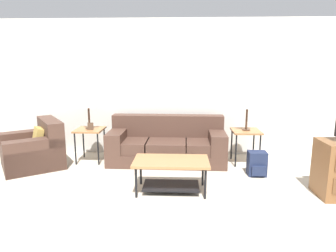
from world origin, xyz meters
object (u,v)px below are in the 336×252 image
armchair (35,150)px  backpack (257,164)px  table_lamp_right (247,103)px  side_table_right (246,134)px  coffee_table (171,168)px  side_table_left (90,132)px  couch (167,146)px  table_lamp_left (88,102)px

armchair → backpack: size_ratio=3.51×
table_lamp_right → backpack: size_ratio=1.59×
armchair → side_table_right: (3.70, 0.32, 0.25)m
coffee_table → side_table_left: (-1.52, 1.30, 0.20)m
side_table_right → couch: bearing=178.8°
backpack → couch: bearing=156.0°
armchair → coffee_table: 2.61m
coffee_table → backpack: coffee_table is taller
side_table_right → table_lamp_right: size_ratio=0.98×
couch → coffee_table: size_ratio=2.02×
couch → table_lamp_left: (-1.40, -0.03, 0.80)m
couch → backpack: (1.47, -0.65, -0.11)m
couch → table_lamp_left: bearing=-178.8°
side_table_left → coffee_table: bearing=-40.6°
armchair → coffee_table: armchair is taller
table_lamp_left → table_lamp_right: same height
armchair → side_table_right: size_ratio=2.27×
table_lamp_right → side_table_left: bearing=-180.0°
coffee_table → table_lamp_left: size_ratio=1.67×
coffee_table → side_table_left: bearing=139.4°
armchair → table_lamp_left: bearing=19.5°
coffee_table → table_lamp_left: (-1.52, 1.30, 0.76)m
table_lamp_right → armchair: bearing=-175.1°
armchair → coffee_table: size_ratio=1.33×
side_table_left → table_lamp_left: size_ratio=0.98×
couch → table_lamp_right: 1.61m
coffee_table → table_lamp_right: 1.98m
armchair → side_table_right: 3.72m
table_lamp_left → table_lamp_right: 2.81m
backpack → table_lamp_right: bearing=95.7°
table_lamp_right → table_lamp_left: bearing=180.0°
couch → side_table_left: 1.43m
table_lamp_right → backpack: (0.06, -0.62, -0.90)m
couch → side_table_right: 1.42m
couch → backpack: bearing=-24.0°
side_table_left → backpack: side_table_left is taller
table_lamp_left → backpack: 3.07m
couch → side_table_left: size_ratio=3.46×
side_table_left → side_table_right: 2.81m
table_lamp_left → side_table_right: bearing=-0.0°
armchair → side_table_left: bearing=19.5°
armchair → coffee_table: bearing=-22.3°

